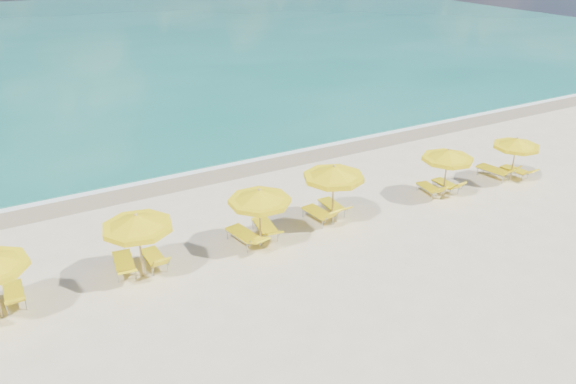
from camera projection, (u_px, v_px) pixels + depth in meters
ground_plane at (308, 236)px, 20.98m from camera, size 120.00×120.00×0.00m
ocean at (72, 39)px, 58.92m from camera, size 120.00×80.00×0.30m
wet_sand_band at (228, 169)px, 26.83m from camera, size 120.00×2.60×0.01m
foam_line at (221, 164)px, 27.46m from camera, size 120.00×1.20×0.03m
whitecap_near at (62, 132)px, 31.76m from camera, size 14.00×0.36×0.05m
whitecap_far at (236, 78)px, 43.49m from camera, size 18.00×0.30×0.05m
umbrella_1 at (137, 223)px, 17.73m from camera, size 2.65×2.65×2.32m
umbrella_2 at (259, 197)px, 19.54m from camera, size 2.88×2.88×2.27m
umbrella_3 at (334, 173)px, 21.18m from camera, size 2.37×2.37×2.39m
umbrella_4 at (448, 156)px, 23.35m from camera, size 2.52×2.52×2.18m
umbrella_5 at (517, 144)px, 24.92m from camera, size 2.51×2.51×2.08m
lounger_0_right at (15, 297)px, 17.12m from camera, size 0.59×1.72×0.77m
lounger_1_left at (124, 266)px, 18.67m from camera, size 0.84×1.98×0.73m
lounger_1_right at (154, 261)px, 18.97m from camera, size 0.64×1.71×0.83m
lounger_2_left at (244, 238)px, 20.36m from camera, size 0.98×2.07×0.71m
lounger_2_right at (266, 230)px, 20.91m from camera, size 0.87×1.99×0.74m
lounger_3_left at (318, 216)px, 21.94m from camera, size 0.82×1.82×0.87m
lounger_3_right at (332, 208)px, 22.57m from camera, size 0.64×1.78×0.73m
lounger_4_left at (430, 191)px, 24.15m from camera, size 0.70×1.62×0.75m
lounger_4_right at (446, 187)px, 24.49m from camera, size 0.56×1.59×0.77m
lounger_5_left at (494, 173)px, 25.78m from camera, size 1.00×1.99×0.91m
lounger_5_right at (515, 173)px, 25.94m from camera, size 0.79×1.70×0.66m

